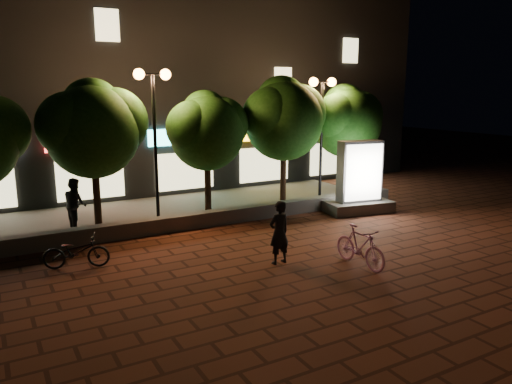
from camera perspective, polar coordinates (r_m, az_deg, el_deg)
ground at (r=13.62m, az=1.84°, el=-7.84°), size 80.00×80.00×0.00m
retaining_wall at (r=16.94m, az=-5.19°, el=-3.04°), size 16.00×0.45×0.50m
sidewalk at (r=19.23m, az=-8.25°, el=-1.96°), size 16.00×5.00×0.08m
building_block at (r=24.86m, az=-14.20°, el=12.44°), size 28.00×8.12×11.30m
tree_left at (r=16.77m, az=-18.40°, el=7.34°), size 3.60×3.00×4.89m
tree_mid at (r=17.99m, az=-5.69°, el=7.42°), size 3.24×2.70×4.50m
tree_right at (r=19.53m, az=3.29°, el=8.83°), size 3.72×3.10×5.07m
tree_far_right at (r=21.44m, az=10.58°, el=8.39°), size 3.48×2.90×4.76m
street_lamp_left at (r=16.97m, az=-11.82°, el=9.71°), size 1.26×0.36×5.18m
street_lamp_right at (r=20.24m, az=7.69°, el=9.78°), size 1.26×0.36×4.98m
ad_kiosk at (r=18.92m, az=11.91°, el=0.96°), size 2.69×1.65×2.72m
scooter_pink at (r=13.24m, az=12.01°, el=-6.23°), size 0.57×1.82×1.08m
rider at (r=13.07m, az=2.71°, el=-4.73°), size 0.67×0.49×1.72m
scooter_parked at (r=13.69m, az=-20.20°, el=-6.54°), size 1.78×1.10×0.88m
pedestrian at (r=17.07m, az=-20.29°, el=-1.27°), size 0.80×0.94×1.70m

